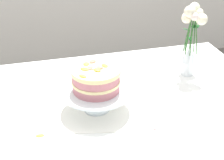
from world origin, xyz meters
TOP-DOWN VIEW (x-y plane):
  - dining_table at (0.00, -0.02)m, footprint 1.40×1.00m
  - linen_napkin at (-0.12, -0.04)m, footprint 0.38×0.38m
  - cake_stand at (-0.12, -0.04)m, footprint 0.29×0.29m
  - layer_cake at (-0.12, -0.04)m, footprint 0.20×0.20m
  - flower_vase at (0.39, 0.16)m, footprint 0.11×0.11m
  - loose_petal_0 at (0.07, -0.22)m, footprint 0.04×0.04m
  - loose_petal_1 at (-0.37, -0.16)m, footprint 0.03×0.02m

SIDE VIEW (x-z plane):
  - dining_table at x=0.00m, z-range 0.28..1.02m
  - linen_napkin at x=-0.12m, z-range 0.74..0.74m
  - loose_petal_1 at x=-0.37m, z-range 0.74..0.74m
  - loose_petal_0 at x=0.07m, z-range 0.74..0.75m
  - cake_stand at x=-0.12m, z-range 0.77..0.87m
  - layer_cake at x=-0.12m, z-range 0.84..0.94m
  - flower_vase at x=0.39m, z-range 0.76..1.13m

